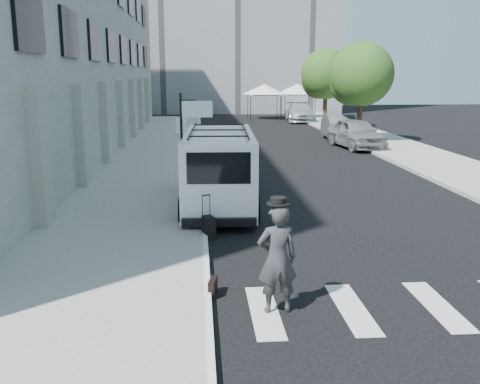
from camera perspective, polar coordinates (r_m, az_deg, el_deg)
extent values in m
plane|color=black|center=(12.71, 5.46, -6.68)|extent=(120.00, 120.00, 0.00)
cube|color=gray|center=(28.20, -8.74, 4.05)|extent=(4.50, 48.00, 0.15)
cube|color=gray|center=(33.95, 14.78, 5.21)|extent=(4.00, 56.00, 0.15)
cube|color=gray|center=(31.31, -22.67, 14.97)|extent=(10.00, 44.00, 12.00)
cylinder|color=black|center=(15.19, -6.20, 3.87)|extent=(0.07, 0.07, 3.50)
cube|color=white|center=(15.11, -6.28, 7.07)|extent=(0.30, 0.03, 0.42)
cube|color=white|center=(15.05, -4.59, 8.80)|extent=(0.85, 0.06, 0.45)
cylinder|color=black|center=(33.38, 12.62, 7.49)|extent=(0.32, 0.32, 2.80)
sphere|color=#244616|center=(33.27, 12.85, 12.17)|extent=(3.80, 3.80, 3.80)
sphere|color=#244616|center=(33.73, 11.84, 11.25)|extent=(2.66, 2.66, 2.66)
cylinder|color=black|center=(42.05, 9.04, 8.62)|extent=(0.32, 0.32, 2.80)
sphere|color=#244616|center=(41.96, 9.17, 12.34)|extent=(3.80, 3.80, 3.80)
sphere|color=#244616|center=(42.46, 8.42, 11.59)|extent=(2.66, 2.66, 2.66)
cylinder|color=black|center=(48.74, 1.14, 8.94)|extent=(0.06, 0.06, 2.20)
cylinder|color=black|center=(49.09, 4.44, 8.93)|extent=(0.06, 0.06, 2.20)
cylinder|color=black|center=(51.52, 0.84, 9.13)|extent=(0.06, 0.06, 2.20)
cylinder|color=black|center=(51.86, 3.96, 9.13)|extent=(0.06, 0.06, 2.20)
cube|color=white|center=(50.23, 2.61, 10.35)|extent=(3.00, 3.00, 0.12)
cone|color=white|center=(50.21, 2.62, 10.92)|extent=(4.00, 4.00, 0.90)
cylinder|color=black|center=(49.65, 4.81, 8.96)|extent=(0.06, 0.06, 2.20)
cylinder|color=black|center=(50.17, 8.01, 8.92)|extent=(0.06, 0.06, 2.20)
cylinder|color=black|center=(52.41, 4.32, 9.16)|extent=(0.06, 0.06, 2.20)
cylinder|color=black|center=(52.90, 7.36, 9.12)|extent=(0.06, 0.06, 2.20)
cube|color=white|center=(51.21, 6.15, 10.33)|extent=(3.00, 3.00, 0.12)
cone|color=white|center=(51.19, 6.17, 10.89)|extent=(4.00, 4.00, 0.90)
imported|color=#302F32|center=(9.47, 4.00, -7.13)|extent=(0.77, 0.55, 1.98)
cube|color=black|center=(10.40, -2.92, -10.12)|extent=(0.20, 0.45, 0.34)
cube|color=black|center=(13.78, -3.34, -3.82)|extent=(0.37, 0.47, 0.59)
cylinder|color=black|center=(13.77, -4.03, -1.48)|extent=(0.02, 0.02, 0.56)
cylinder|color=black|center=(13.83, -3.24, -1.40)|extent=(0.02, 0.02, 0.56)
cube|color=black|center=(13.74, -3.65, -0.33)|extent=(0.22, 0.10, 0.03)
cube|color=white|center=(16.71, -2.24, 2.62)|extent=(2.32, 5.70, 2.19)
cube|color=white|center=(19.83, -2.20, 2.69)|extent=(2.02, 1.02, 1.15)
cube|color=black|center=(13.88, -2.29, 2.57)|extent=(1.67, 0.15, 0.83)
cylinder|color=black|center=(18.86, -5.21, 0.94)|extent=(0.32, 0.80, 0.79)
cylinder|color=black|center=(18.85, 0.81, 0.99)|extent=(0.32, 0.80, 0.79)
cylinder|color=black|center=(15.11, -5.99, -2.00)|extent=(0.32, 0.80, 0.79)
cylinder|color=black|center=(15.10, 1.53, -1.94)|extent=(0.32, 0.80, 0.79)
imported|color=gray|center=(31.22, 12.26, 6.14)|extent=(2.59, 5.15, 1.68)
imported|color=#55575D|center=(34.48, 10.65, 6.75)|extent=(2.01, 5.04, 1.63)
imported|color=#A8AAB0|center=(47.76, 6.41, 8.44)|extent=(2.71, 5.76, 1.62)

